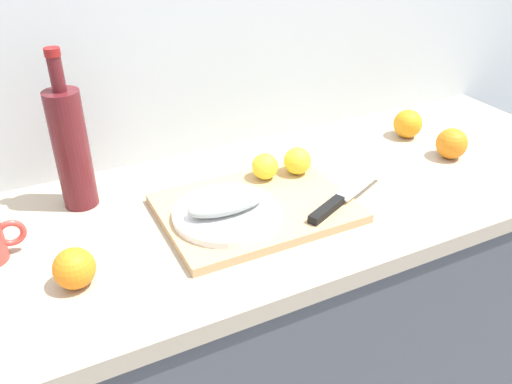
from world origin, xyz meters
The scene contains 12 objects.
back_wall centered at (0.00, 0.33, 1.25)m, with size 3.20×0.05×2.50m, color silver.
kitchen_counter centered at (0.00, 0.00, 0.45)m, with size 2.00×0.60×0.90m.
cutting_board centered at (0.06, -0.03, 0.91)m, with size 0.40×0.30×0.02m, color tan.
white_plate centered at (-0.02, -0.05, 0.93)m, with size 0.22×0.22×0.01m, color white.
fish_fillet centered at (-0.02, -0.05, 0.95)m, with size 0.17×0.07×0.04m, color #999E99.
chef_knife centered at (0.22, -0.11, 0.93)m, with size 0.28×0.15×0.02m.
lemon_0 centered at (0.12, 0.06, 0.95)m, with size 0.06×0.06×0.06m, color yellow.
lemon_1 centered at (0.20, 0.05, 0.95)m, with size 0.06×0.06×0.06m, color yellow.
wine_bottle centered at (-0.28, 0.17, 1.04)m, with size 0.07×0.07×0.35m.
orange_0 centered at (0.62, -0.03, 0.94)m, with size 0.08×0.08×0.08m, color orange.
orange_2 centered at (0.60, 0.12, 0.94)m, with size 0.08×0.08×0.08m, color orange.
orange_3 centered at (-0.34, -0.11, 0.94)m, with size 0.07×0.07×0.07m, color orange.
Camera 1 is at (-0.37, -0.89, 1.52)m, focal length 36.84 mm.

